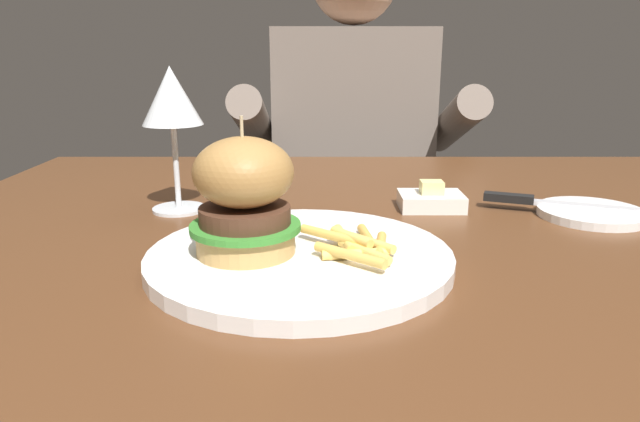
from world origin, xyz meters
name	(u,v)px	position (x,y,z in m)	size (l,w,h in m)	color
dining_table	(391,313)	(0.00, 0.00, 0.65)	(1.14, 0.95, 0.74)	#56331C
main_plate	(299,258)	(-0.10, -0.08, 0.75)	(0.29, 0.29, 0.01)	white
burger_sandwich	(243,196)	(-0.15, -0.08, 0.81)	(0.10, 0.10, 0.13)	tan
fries_pile	(355,244)	(-0.05, -0.08, 0.76)	(0.09, 0.12, 0.02)	#EABC5B
wine_glass	(170,102)	(-0.26, 0.11, 0.87)	(0.07, 0.07, 0.18)	silver
bread_plate	(590,213)	(0.25, 0.08, 0.74)	(0.13, 0.13, 0.01)	white
table_knife	(547,202)	(0.20, 0.10, 0.75)	(0.19, 0.08, 0.01)	silver
butter_dish	(430,200)	(0.06, 0.11, 0.75)	(0.08, 0.06, 0.04)	white
diner_person	(350,208)	(-0.01, 0.75, 0.56)	(0.51, 0.36, 1.18)	#282833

